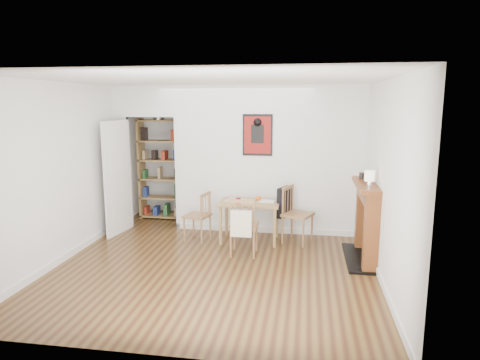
% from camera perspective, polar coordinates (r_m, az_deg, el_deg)
% --- Properties ---
extents(ground, '(5.20, 5.20, 0.00)m').
position_cam_1_polar(ground, '(6.58, -2.65, -10.22)').
color(ground, brown).
rests_on(ground, ground).
extents(room_shell, '(5.20, 5.20, 5.20)m').
position_cam_1_polar(room_shell, '(7.54, 0.06, 2.62)').
color(room_shell, silver).
rests_on(room_shell, ground).
extents(dining_table, '(0.99, 0.63, 0.68)m').
position_cam_1_polar(dining_table, '(7.14, 1.28, -3.56)').
color(dining_table, '#997847').
rests_on(dining_table, ground).
extents(chair_left, '(0.50, 0.50, 0.84)m').
position_cam_1_polar(chair_left, '(7.26, -5.73, -4.81)').
color(chair_left, olive).
rests_on(chair_left, ground).
extents(chair_right, '(0.67, 0.62, 0.95)m').
position_cam_1_polar(chair_right, '(7.14, 7.53, -4.50)').
color(chair_right, olive).
rests_on(chair_right, ground).
extents(chair_front, '(0.45, 0.51, 0.90)m').
position_cam_1_polar(chair_front, '(6.54, 0.51, -6.11)').
color(chair_front, olive).
rests_on(chair_front, ground).
extents(bookshelf, '(0.84, 0.34, 2.00)m').
position_cam_1_polar(bookshelf, '(8.67, -10.54, 1.37)').
color(bookshelf, '#997847').
rests_on(bookshelf, ground).
extents(fireplace, '(0.45, 1.25, 1.16)m').
position_cam_1_polar(fireplace, '(6.57, 16.62, -5.04)').
color(fireplace, brown).
rests_on(fireplace, ground).
extents(red_glass, '(0.08, 0.08, 0.10)m').
position_cam_1_polar(red_glass, '(7.01, -0.23, -2.72)').
color(red_glass, maroon).
rests_on(red_glass, dining_table).
extents(orange_fruit, '(0.09, 0.09, 0.09)m').
position_cam_1_polar(orange_fruit, '(7.18, 2.50, -2.46)').
color(orange_fruit, '#E0580B').
rests_on(orange_fruit, dining_table).
extents(placemat, '(0.51, 0.43, 0.00)m').
position_cam_1_polar(placemat, '(7.20, -0.12, -2.76)').
color(placemat, beige).
rests_on(placemat, dining_table).
extents(notebook, '(0.29, 0.24, 0.01)m').
position_cam_1_polar(notebook, '(7.15, 3.62, -2.84)').
color(notebook, white).
rests_on(notebook, dining_table).
extents(mantel_lamp, '(0.14, 0.14, 0.23)m').
position_cam_1_polar(mantel_lamp, '(6.13, 16.90, 0.41)').
color(mantel_lamp, silver).
rests_on(mantel_lamp, fireplace).
extents(ceramic_jar_a, '(0.09, 0.09, 0.11)m').
position_cam_1_polar(ceramic_jar_a, '(6.53, 16.57, 0.24)').
color(ceramic_jar_a, black).
rests_on(ceramic_jar_a, fireplace).
extents(ceramic_jar_b, '(0.08, 0.08, 0.10)m').
position_cam_1_polar(ceramic_jar_b, '(6.75, 15.91, 0.55)').
color(ceramic_jar_b, black).
rests_on(ceramic_jar_b, fireplace).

